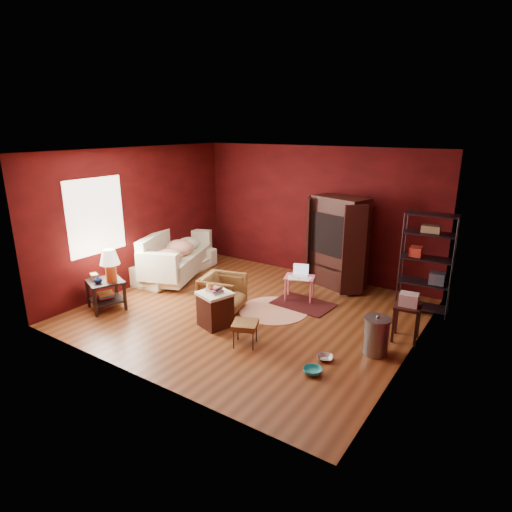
{
  "coord_description": "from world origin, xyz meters",
  "views": [
    {
      "loc": [
        3.99,
        -5.77,
        3.19
      ],
      "look_at": [
        0.0,
        0.2,
        1.0
      ],
      "focal_mm": 30.0,
      "sensor_mm": 36.0,
      "label": 1
    }
  ],
  "objects_px": {
    "laptop_desk": "(300,279)",
    "wire_shelving": "(428,259)",
    "tv_armoire": "(338,241)",
    "hamper": "(215,308)",
    "side_table": "(108,274)",
    "armchair": "(223,291)",
    "sofa": "(175,258)"
  },
  "relations": [
    {
      "from": "side_table",
      "to": "tv_armoire",
      "type": "relative_size",
      "value": 0.61
    },
    {
      "from": "side_table",
      "to": "laptop_desk",
      "type": "xyz_separation_m",
      "value": [
        2.63,
        2.29,
        -0.26
      ]
    },
    {
      "from": "armchair",
      "to": "laptop_desk",
      "type": "distance_m",
      "value": 1.5
    },
    {
      "from": "hamper",
      "to": "tv_armoire",
      "type": "relative_size",
      "value": 0.37
    },
    {
      "from": "side_table",
      "to": "wire_shelving",
      "type": "bearing_deg",
      "value": 32.73
    },
    {
      "from": "sofa",
      "to": "laptop_desk",
      "type": "distance_m",
      "value": 2.96
    },
    {
      "from": "armchair",
      "to": "wire_shelving",
      "type": "xyz_separation_m",
      "value": [
        3.0,
        1.94,
        0.62
      ]
    },
    {
      "from": "sofa",
      "to": "side_table",
      "type": "bearing_deg",
      "value": -175.54
    },
    {
      "from": "tv_armoire",
      "to": "hamper",
      "type": "bearing_deg",
      "value": -91.43
    },
    {
      "from": "hamper",
      "to": "laptop_desk",
      "type": "relative_size",
      "value": 1.0
    },
    {
      "from": "sofa",
      "to": "tv_armoire",
      "type": "xyz_separation_m",
      "value": [
        3.22,
        1.37,
        0.56
      ]
    },
    {
      "from": "sofa",
      "to": "tv_armoire",
      "type": "distance_m",
      "value": 3.54
    },
    {
      "from": "hamper",
      "to": "side_table",
      "type": "bearing_deg",
      "value": -165.16
    },
    {
      "from": "armchair",
      "to": "wire_shelving",
      "type": "distance_m",
      "value": 3.62
    },
    {
      "from": "hamper",
      "to": "laptop_desk",
      "type": "height_order",
      "value": "hamper"
    },
    {
      "from": "sofa",
      "to": "laptop_desk",
      "type": "height_order",
      "value": "sofa"
    },
    {
      "from": "armchair",
      "to": "tv_armoire",
      "type": "height_order",
      "value": "tv_armoire"
    },
    {
      "from": "hamper",
      "to": "laptop_desk",
      "type": "bearing_deg",
      "value": 70.24
    },
    {
      "from": "laptop_desk",
      "to": "tv_armoire",
      "type": "xyz_separation_m",
      "value": [
        0.28,
        1.08,
        0.55
      ]
    },
    {
      "from": "armchair",
      "to": "laptop_desk",
      "type": "height_order",
      "value": "armchair"
    },
    {
      "from": "side_table",
      "to": "wire_shelving",
      "type": "distance_m",
      "value": 5.62
    },
    {
      "from": "sofa",
      "to": "hamper",
      "type": "bearing_deg",
      "value": -126.71
    },
    {
      "from": "tv_armoire",
      "to": "wire_shelving",
      "type": "distance_m",
      "value": 1.84
    },
    {
      "from": "wire_shelving",
      "to": "laptop_desk",
      "type": "bearing_deg",
      "value": -165.12
    },
    {
      "from": "armchair",
      "to": "laptop_desk",
      "type": "xyz_separation_m",
      "value": [
        0.91,
        1.19,
        0.06
      ]
    },
    {
      "from": "hamper",
      "to": "wire_shelving",
      "type": "relative_size",
      "value": 0.38
    },
    {
      "from": "sofa",
      "to": "wire_shelving",
      "type": "relative_size",
      "value": 1.17
    },
    {
      "from": "armchair",
      "to": "side_table",
      "type": "xyz_separation_m",
      "value": [
        -1.72,
        -1.1,
        0.32
      ]
    },
    {
      "from": "laptop_desk",
      "to": "wire_shelving",
      "type": "relative_size",
      "value": 0.38
    },
    {
      "from": "tv_armoire",
      "to": "wire_shelving",
      "type": "height_order",
      "value": "tv_armoire"
    },
    {
      "from": "side_table",
      "to": "hamper",
      "type": "distance_m",
      "value": 2.1
    },
    {
      "from": "laptop_desk",
      "to": "sofa",
      "type": "bearing_deg",
      "value": 167.02
    }
  ]
}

